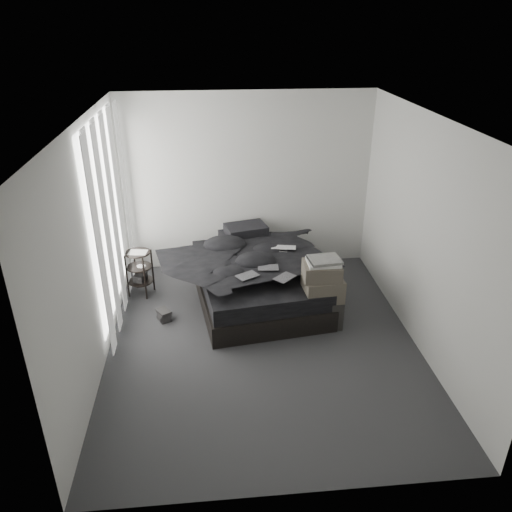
{
  "coord_description": "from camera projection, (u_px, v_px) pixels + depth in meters",
  "views": [
    {
      "loc": [
        -0.55,
        -4.85,
        3.54
      ],
      "look_at": [
        0.0,
        0.8,
        0.75
      ],
      "focal_mm": 35.0,
      "sensor_mm": 36.0,
      "label": 1
    }
  ],
  "objects": [
    {
      "name": "box_mid",
      "position": [
        323.0,
        289.0,
        6.07
      ],
      "size": [
        0.49,
        0.4,
        0.28
      ],
      "primitive_type": "cube",
      "rotation": [
        0.0,
        0.0,
        0.08
      ],
      "color": "#534C41",
      "rests_on": "box_lower"
    },
    {
      "name": "bed",
      "position": [
        257.0,
        289.0,
        6.8
      ],
      "size": [
        1.81,
        2.23,
        0.28
      ],
      "primitive_type": "cube",
      "rotation": [
        0.0,
        0.0,
        0.13
      ],
      "color": "black",
      "rests_on": "floor"
    },
    {
      "name": "comic_c",
      "position": [
        285.0,
        271.0,
        5.96
      ],
      "size": [
        0.3,
        0.3,
        0.01
      ],
      "primitive_type": "cube",
      "rotation": [
        0.0,
        0.0,
        0.75
      ],
      "color": "black",
      "rests_on": "duvet"
    },
    {
      "name": "wall_right",
      "position": [
        424.0,
        236.0,
        5.53
      ],
      "size": [
        0.01,
        4.2,
        2.6
      ],
      "primitive_type": "cube",
      "color": "silver",
      "rests_on": "ground"
    },
    {
      "name": "box_lower",
      "position": [
        320.0,
        311.0,
        6.22
      ],
      "size": [
        0.5,
        0.39,
        0.37
      ],
      "primitive_type": "cube",
      "rotation": [
        0.0,
        0.0,
        0.01
      ],
      "color": "black",
      "rests_on": "floor"
    },
    {
      "name": "mattress",
      "position": [
        257.0,
        273.0,
        6.69
      ],
      "size": [
        1.74,
        2.17,
        0.22
      ],
      "primitive_type": "cube",
      "rotation": [
        0.0,
        0.0,
        0.13
      ],
      "color": "black",
      "rests_on": "bed"
    },
    {
      "name": "window_left",
      "position": [
        108.0,
        214.0,
        6.0
      ],
      "size": [
        0.02,
        2.0,
        2.3
      ],
      "primitive_type": "cube",
      "color": "white",
      "rests_on": "wall_left"
    },
    {
      "name": "art_book_white",
      "position": [
        323.0,
        262.0,
        5.92
      ],
      "size": [
        0.38,
        0.31,
        0.04
      ],
      "primitive_type": "cube",
      "rotation": [
        0.0,
        0.0,
        0.01
      ],
      "color": "silver",
      "rests_on": "box_upper"
    },
    {
      "name": "floor",
      "position": [
        263.0,
        342.0,
        5.94
      ],
      "size": [
        3.6,
        4.2,
        0.01
      ],
      "primitive_type": "cube",
      "color": "#303033",
      "rests_on": "ground"
    },
    {
      "name": "wall_front",
      "position": [
        296.0,
        367.0,
        3.49
      ],
      "size": [
        3.6,
        0.01,
        2.6
      ],
      "primitive_type": "cube",
      "color": "silver",
      "rests_on": "ground"
    },
    {
      "name": "art_book_snake",
      "position": [
        325.0,
        260.0,
        5.89
      ],
      "size": [
        0.4,
        0.33,
        0.03
      ],
      "primitive_type": "cube",
      "rotation": [
        0.0,
        0.0,
        0.11
      ],
      "color": "silver",
      "rests_on": "art_book_white"
    },
    {
      "name": "wall_left",
      "position": [
        92.0,
        250.0,
        5.21
      ],
      "size": [
        0.01,
        4.2,
        2.6
      ],
      "primitive_type": "cube",
      "color": "silver",
      "rests_on": "ground"
    },
    {
      "name": "laptop",
      "position": [
        284.0,
        244.0,
        6.65
      ],
      "size": [
        0.36,
        0.27,
        0.03
      ],
      "primitive_type": "imported",
      "rotation": [
        0.0,
        0.0,
        -0.18
      ],
      "color": "silver",
      "rests_on": "duvet"
    },
    {
      "name": "pillow_lower",
      "position": [
        241.0,
        238.0,
        7.29
      ],
      "size": [
        0.67,
        0.5,
        0.14
      ],
      "primitive_type": "cube",
      "rotation": [
        0.0,
        0.0,
        0.13
      ],
      "color": "black",
      "rests_on": "mattress"
    },
    {
      "name": "ceiling",
      "position": [
        264.0,
        120.0,
        4.8
      ],
      "size": [
        3.6,
        4.2,
        0.01
      ],
      "primitive_type": "cube",
      "color": "white",
      "rests_on": "ground"
    },
    {
      "name": "curtain_left",
      "position": [
        113.0,
        219.0,
        6.03
      ],
      "size": [
        0.06,
        2.12,
        2.48
      ],
      "primitive_type": "cube",
      "color": "white",
      "rests_on": "wall_left"
    },
    {
      "name": "wall_back",
      "position": [
        247.0,
        183.0,
        7.25
      ],
      "size": [
        3.6,
        0.01,
        2.6
      ],
      "primitive_type": "cube",
      "color": "silver",
      "rests_on": "ground"
    },
    {
      "name": "side_stand",
      "position": [
        140.0,
        273.0,
        6.83
      ],
      "size": [
        0.43,
        0.43,
        0.63
      ],
      "primitive_type": "cylinder",
      "rotation": [
        0.0,
        0.0,
        -0.33
      ],
      "color": "black",
      "rests_on": "floor"
    },
    {
      "name": "floor_books",
      "position": [
        164.0,
        315.0,
        6.34
      ],
      "size": [
        0.2,
        0.23,
        0.14
      ],
      "primitive_type": "cube",
      "rotation": [
        0.0,
        0.0,
        0.43
      ],
      "color": "black",
      "rests_on": "floor"
    },
    {
      "name": "comic_b",
      "position": [
        268.0,
        262.0,
        6.19
      ],
      "size": [
        0.27,
        0.19,
        0.01
      ],
      "primitive_type": "cube",
      "rotation": [
        0.0,
        0.0,
        -0.07
      ],
      "color": "black",
      "rests_on": "duvet"
    },
    {
      "name": "papers",
      "position": [
        138.0,
        253.0,
        6.68
      ],
      "size": [
        0.27,
        0.21,
        0.01
      ],
      "primitive_type": "cube",
      "rotation": [
        0.0,
        0.0,
        -0.15
      ],
      "color": "white",
      "rests_on": "side_stand"
    },
    {
      "name": "box_upper",
      "position": [
        322.0,
        271.0,
        5.97
      ],
      "size": [
        0.46,
        0.38,
        0.2
      ],
      "primitive_type": "cube",
      "rotation": [
        0.0,
        0.0,
        -0.05
      ],
      "color": "#534C41",
      "rests_on": "box_mid"
    },
    {
      "name": "comic_a",
      "position": [
        247.0,
        270.0,
        6.0
      ],
      "size": [
        0.31,
        0.27,
        0.01
      ],
      "primitive_type": "cube",
      "rotation": [
        0.0,
        0.0,
        0.52
      ],
      "color": "black",
      "rests_on": "duvet"
    },
    {
      "name": "duvet",
      "position": [
        258.0,
        259.0,
        6.54
      ],
      "size": [
        1.73,
        1.93,
        0.24
      ],
      "primitive_type": "imported",
      "rotation": [
        0.0,
        0.0,
        0.13
      ],
      "color": "black",
      "rests_on": "mattress"
    },
    {
      "name": "pillow_upper",
      "position": [
        246.0,
        229.0,
        7.23
      ],
      "size": [
        0.65,
        0.52,
        0.13
      ],
      "primitive_type": "cube",
      "rotation": [
        0.0,
        0.0,
        0.24
      ],
      "color": "black",
      "rests_on": "pillow_lower"
    }
  ]
}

